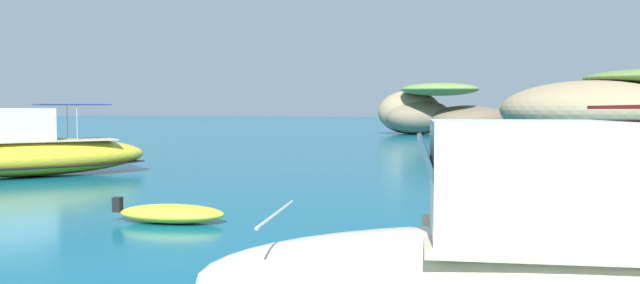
{
  "coord_description": "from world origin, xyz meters",
  "views": [
    {
      "loc": [
        13.2,
        -3.54,
        2.72
      ],
      "look_at": [
        0.72,
        21.62,
        1.24
      ],
      "focal_mm": 35.08,
      "sensor_mm": 36.0,
      "label": 1
    }
  ],
  "objects": [
    {
      "name": "motorboat_yellow",
      "position": [
        -8.56,
        13.83,
        0.93
      ],
      "size": [
        7.18,
        9.49,
        2.93
      ],
      "color": "yellow",
      "rests_on": "ground"
    },
    {
      "name": "motorboat_cream",
      "position": [
        12.81,
        3.55,
        0.88
      ],
      "size": [
        9.21,
        5.21,
        2.76
      ],
      "color": "beige",
      "rests_on": "ground"
    },
    {
      "name": "dinghy_tender",
      "position": [
        3.39,
        8.19,
        0.22
      ],
      "size": [
        2.87,
        1.8,
        0.58
      ],
      "color": "yellow",
      "rests_on": "ground"
    },
    {
      "name": "islet_small",
      "position": [
        -5.68,
        62.77,
        2.23
      ],
      "size": [
        16.03,
        13.19,
        5.45
      ],
      "color": "#9E8966",
      "rests_on": "ground"
    }
  ]
}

